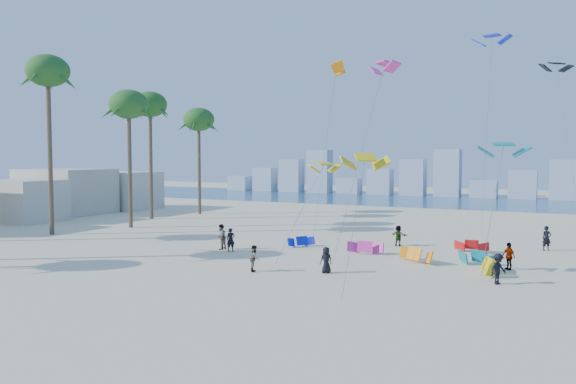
% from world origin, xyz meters
% --- Properties ---
extents(ground, '(220.00, 220.00, 0.00)m').
position_xyz_m(ground, '(0.00, 0.00, 0.00)').
color(ground, beige).
rests_on(ground, ground).
extents(ocean, '(220.00, 220.00, 0.00)m').
position_xyz_m(ocean, '(0.00, 72.00, 0.01)').
color(ocean, navy).
rests_on(ocean, ground).
extents(kitesurfer_near, '(0.73, 0.75, 1.73)m').
position_xyz_m(kitesurfer_near, '(-1.51, 15.58, 0.87)').
color(kitesurfer_near, black).
rests_on(kitesurfer_near, ground).
extents(kitesurfer_mid, '(0.90, 0.97, 1.60)m').
position_xyz_m(kitesurfer_mid, '(3.64, 10.22, 0.80)').
color(kitesurfer_mid, gray).
rests_on(kitesurfer_mid, ground).
extents(kitesurfers_far, '(22.70, 15.61, 1.91)m').
position_xyz_m(kitesurfers_far, '(9.93, 17.83, 0.86)').
color(kitesurfers_far, black).
rests_on(kitesurfers_far, ground).
extents(grounded_kites, '(15.96, 9.95, 0.90)m').
position_xyz_m(grounded_kites, '(11.81, 18.63, 0.42)').
color(grounded_kites, '#0D1EE1').
rests_on(grounded_kites, ground).
extents(flying_kites, '(25.84, 30.10, 18.56)m').
position_xyz_m(flying_kites, '(13.31, 23.39, 11.82)').
color(flying_kites, '#DDC10B').
rests_on(flying_kites, ground).
extents(palm_row, '(10.78, 44.80, 16.03)m').
position_xyz_m(palm_row, '(-21.07, 16.17, 11.62)').
color(palm_row, brown).
rests_on(palm_row, ground).
extents(beachfront_buildings, '(11.50, 43.00, 6.00)m').
position_xyz_m(beachfront_buildings, '(-33.69, 20.82, 2.67)').
color(beachfront_buildings, beige).
rests_on(beachfront_buildings, ground).
extents(distant_skyline, '(85.00, 3.00, 8.40)m').
position_xyz_m(distant_skyline, '(-1.19, 82.00, 3.09)').
color(distant_skyline, '#9EADBF').
rests_on(distant_skyline, ground).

